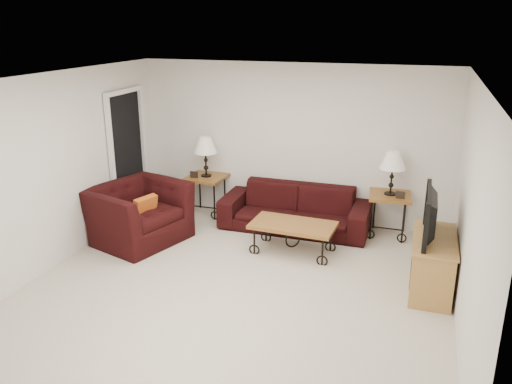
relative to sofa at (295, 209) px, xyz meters
The scene contains 20 objects.
ground 2.06m from the sofa, 95.69° to the right, with size 5.00×5.00×0.00m, color beige.
wall_back 1.05m from the sofa, 112.76° to the left, with size 5.00×0.02×2.50m, color white.
wall_front 4.62m from the sofa, 92.55° to the right, with size 5.00×0.02×2.50m, color white.
wall_left 3.50m from the sofa, 143.21° to the right, with size 0.02×5.00×2.50m, color white.
wall_right 3.19m from the sofa, 41.31° to the right, with size 0.02×5.00×2.50m, color white.
ceiling 2.97m from the sofa, 95.69° to the right, with size 5.00×5.00×0.00m, color white.
doorway 2.78m from the sofa, behind, with size 0.08×0.94×2.04m, color black.
sofa is the anchor object (origin of this frame).
side_table_left 1.57m from the sofa, behind, with size 0.60×0.60×0.66m, color #915A24.
side_table_right 1.41m from the sofa, ahead, with size 0.60×0.60×0.66m, color #915A24.
lamp_left 1.70m from the sofa, behind, with size 0.37×0.37×0.66m, color black, non-canonical shape.
lamp_right 1.55m from the sofa, ahead, with size 0.37×0.37×0.66m, color black, non-canonical shape.
photo_frame_left 1.75m from the sofa, behind, with size 0.13×0.02×0.11m, color black.
photo_frame_right 1.59m from the sofa, ahead, with size 0.13×0.02×0.11m, color black.
coffee_table 0.89m from the sofa, 77.65° to the right, with size 1.16×0.63×0.43m, color #915A24.
armchair 2.38m from the sofa, 151.02° to the right, with size 1.29×1.13×0.84m, color black.
throw_pillow 2.28m from the sofa, 148.08° to the right, with size 0.38×0.10×0.38m, color #B64B17.
tv_stand 2.43m from the sofa, 33.53° to the right, with size 0.46×1.11×0.67m, color #AC793F.
television 2.50m from the sofa, 33.79° to the right, with size 1.00×0.13×0.57m, color black.
backpack 0.77m from the sofa, ahead, with size 0.30×0.23×0.39m, color black.
Camera 1 is at (1.97, -5.29, 3.10)m, focal length 36.23 mm.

